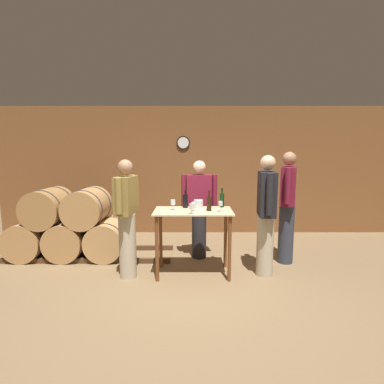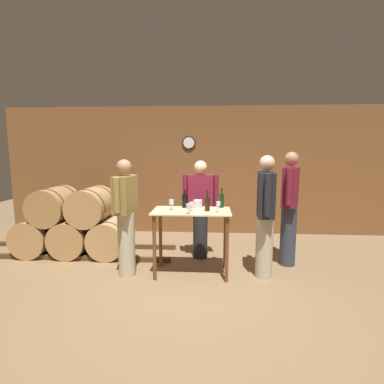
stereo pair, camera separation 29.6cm
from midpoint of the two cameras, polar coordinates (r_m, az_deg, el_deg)
The scene contains 16 objects.
ground_plane at distance 4.11m, azimuth -1.93°, elevation -18.02°, with size 14.00×14.00×0.00m, color brown.
back_wall at distance 6.42m, azimuth -1.28°, elevation 4.06°, with size 8.40×0.08×2.70m.
barrel_rack at distance 5.53m, azimuth -24.02°, elevation -6.08°, with size 3.45×0.79×1.18m.
tasting_table at distance 4.31m, azimuth -1.97°, elevation -6.15°, with size 1.11×0.62×0.95m.
wine_bottle_far_left at distance 4.44m, azimuth -3.40°, elevation -1.69°, with size 0.08×0.08×0.27m.
wine_bottle_left at distance 4.21m, azimuth 1.05°, elevation -2.17°, with size 0.07×0.07×0.29m.
wine_bottle_center at distance 4.49m, azimuth 3.63°, elevation -1.48°, with size 0.07×0.07×0.29m.
wine_glass_near_left at distance 4.27m, azimuth -5.87°, elevation -2.04°, with size 0.07×0.07×0.15m.
wine_glass_near_center at distance 4.00m, azimuth -2.40°, elevation -2.80°, with size 0.07×0.07×0.14m.
wine_glass_near_right at distance 4.18m, azimuth -1.94°, elevation -2.41°, with size 0.07×0.07×0.13m.
wine_glass_far_side at distance 4.13m, azimuth 3.20°, elevation -2.32°, with size 0.06×0.06×0.15m.
ice_bucket at distance 4.45m, azimuth -0.90°, elevation -2.27°, with size 0.14×0.14×0.12m.
person_host at distance 4.90m, azimuth 15.84°, elevation -2.38°, with size 0.34×0.56×1.77m.
person_visitor_with_scarf at distance 4.95m, azimuth -0.56°, elevation -2.93°, with size 0.59×0.24×1.63m.
person_visitor_bearded at distance 4.30m, azimuth -14.50°, elevation -4.54°, with size 0.29×0.58×1.67m.
person_visitor_near_door at distance 4.34m, azimuth 11.83°, elevation -3.91°, with size 0.25×0.59×1.73m.
Camera 1 is at (-0.03, -3.69, 1.81)m, focal length 28.00 mm.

